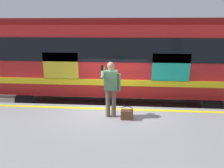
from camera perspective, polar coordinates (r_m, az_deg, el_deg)
name	(u,v)px	position (r m, az deg, el deg)	size (l,w,h in m)	color
ground_plane	(112,129)	(7.70, 0.10, -12.55)	(24.63, 24.63, 0.00)	#4C4742
platform	(105,157)	(5.51, -1.85, -19.80)	(14.98, 4.61, 0.93)	gray
safety_line	(112,109)	(7.02, -0.08, -7.04)	(14.68, 0.16, 0.01)	yellow
track_rail_near	(115,111)	(9.00, 0.83, -7.55)	(19.48, 0.08, 0.16)	slate
track_rail_far	(117,99)	(10.33, 1.35, -4.36)	(19.48, 0.08, 0.16)	slate
train_carriage	(117,55)	(9.04, 1.37, 8.14)	(11.93, 2.88, 3.80)	red
passenger	(111,85)	(6.13, -0.31, -0.29)	(0.57, 0.55, 1.74)	brown
handbag	(127,114)	(6.26, 4.22, -8.46)	(0.37, 0.33, 0.36)	#59331E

